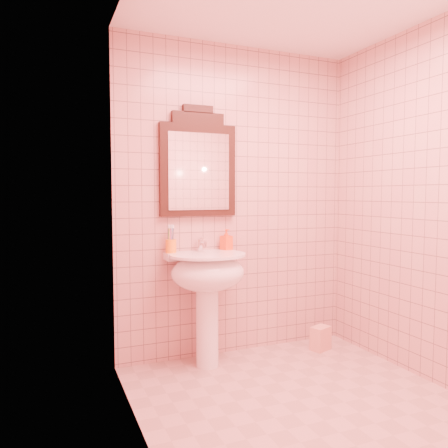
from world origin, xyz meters
name	(u,v)px	position (x,y,z in m)	size (l,w,h in m)	color
floor	(311,410)	(0.00, 0.00, 0.00)	(2.20, 2.20, 0.00)	tan
back_wall	(237,201)	(0.00, 1.10, 1.25)	(2.00, 0.02, 2.50)	tan
pedestal_sink	(207,280)	(-0.34, 0.87, 0.66)	(0.58, 0.58, 0.86)	white
faucet	(201,244)	(-0.34, 1.01, 0.92)	(0.04, 0.16, 0.11)	white
mirror	(198,165)	(-0.34, 1.07, 1.53)	(0.61, 0.06, 0.86)	black
toothbrush_cup	(171,246)	(-0.58, 1.03, 0.92)	(0.08, 0.08, 0.19)	orange
soap_dispenser	(226,239)	(-0.12, 1.03, 0.95)	(0.08, 0.08, 0.17)	#EF4614
towel	(321,338)	(0.66, 0.84, 0.10)	(0.16, 0.11, 0.20)	#F1B18D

